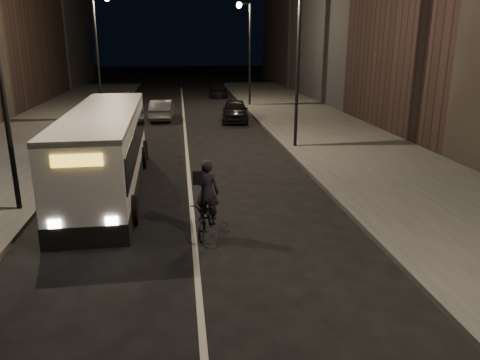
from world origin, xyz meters
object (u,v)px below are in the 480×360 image
object	(u,v)px
streetlight_right_mid	(293,41)
city_bus	(106,146)
car_mid	(162,110)
streetlight_left_near	(5,43)
cyclist_on_bicycle	(207,209)
streetlight_right_far	(247,40)
car_far	(219,90)
car_near	(235,111)
streetlight_left_far	(100,41)

from	to	relation	value
streetlight_right_mid	city_bus	size ratio (longest dim) A/B	0.73
streetlight_right_mid	car_mid	world-z (taller)	streetlight_right_mid
streetlight_left_near	car_mid	distance (m)	19.10
streetlight_right_mid	car_mid	distance (m)	13.09
cyclist_on_bicycle	streetlight_left_near	bearing A→B (deg)	171.23
streetlight_right_far	streetlight_left_near	size ratio (longest dim) A/B	1.00
car_far	streetlight_left_near	bearing A→B (deg)	-101.57
car_far	car_mid	bearing A→B (deg)	-106.74
car_near	car_mid	distance (m)	5.21
streetlight_right_far	city_bus	distance (m)	23.51
streetlight_right_far	streetlight_left_far	xyz separation A→B (m)	(-10.66, -6.00, 0.00)
streetlight_left_far	streetlight_right_far	bearing A→B (deg)	29.36
city_bus	streetlight_left_near	bearing A→B (deg)	-135.23
cyclist_on_bicycle	car_near	world-z (taller)	cyclist_on_bicycle
streetlight_left_near	car_near	world-z (taller)	streetlight_left_near
streetlight_right_mid	streetlight_left_far	distance (m)	14.62
streetlight_right_far	car_mid	bearing A→B (deg)	-139.47
cyclist_on_bicycle	car_near	distance (m)	19.62
streetlight_right_far	streetlight_left_far	bearing A→B (deg)	-150.64
streetlight_left_far	city_bus	size ratio (longest dim) A/B	0.73
streetlight_left_near	cyclist_on_bicycle	world-z (taller)	streetlight_left_near
streetlight_right_mid	car_near	bearing A→B (deg)	101.64
streetlight_left_near	car_far	xyz separation A→B (m)	(8.93, 31.49, -4.75)
cyclist_on_bicycle	streetlight_right_far	bearing A→B (deg)	94.67
car_mid	streetlight_right_far	bearing A→B (deg)	-137.18
streetlight_right_far	cyclist_on_bicycle	xyz separation A→B (m)	(-4.93, -26.55, -4.60)
streetlight_right_far	car_far	xyz separation A→B (m)	(-1.73, 7.49, -4.75)
streetlight_right_far	city_bus	size ratio (longest dim) A/B	0.73
streetlight_left_near	cyclist_on_bicycle	size ratio (longest dim) A/B	3.55
streetlight_left_far	car_mid	world-z (taller)	streetlight_left_far
cyclist_on_bicycle	car_near	bearing A→B (deg)	96.06
streetlight_left_near	cyclist_on_bicycle	bearing A→B (deg)	-23.96
streetlight_left_far	cyclist_on_bicycle	bearing A→B (deg)	-74.41
streetlight_right_far	car_far	world-z (taller)	streetlight_right_far
streetlight_right_far	city_bus	world-z (taller)	streetlight_right_far
streetlight_right_mid	streetlight_left_near	xyz separation A→B (m)	(-10.66, -8.00, 0.00)
streetlight_left_near	car_far	world-z (taller)	streetlight_left_near
car_near	car_mid	size ratio (longest dim) A/B	1.01
streetlight_left_far	car_near	xyz separation A→B (m)	(8.85, -1.17, -4.62)
streetlight_right_mid	car_near	size ratio (longest dim) A/B	1.88
car_near	car_far	distance (m)	14.67
streetlight_right_mid	car_mid	size ratio (longest dim) A/B	1.90
streetlight_left_near	car_mid	size ratio (longest dim) A/B	1.90
car_far	city_bus	bearing A→B (deg)	-98.62
cyclist_on_bicycle	car_far	world-z (taller)	cyclist_on_bicycle
streetlight_right_mid	streetlight_left_near	distance (m)	13.33
city_bus	car_far	xyz separation A→B (m)	(6.66, 29.13, -1.01)
car_mid	cyclist_on_bicycle	bearing A→B (deg)	97.62
cyclist_on_bicycle	car_near	xyz separation A→B (m)	(3.11, 19.37, -0.02)
cyclist_on_bicycle	car_mid	world-z (taller)	cyclist_on_bicycle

